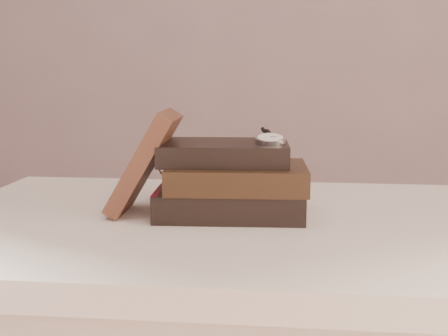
# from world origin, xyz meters

# --- Properties ---
(table) EXTENTS (1.00, 0.60, 0.75)m
(table) POSITION_xyz_m (0.00, 0.35, 0.66)
(table) COLOR silver
(table) RESTS_ON ground
(book_stack) EXTENTS (0.24, 0.17, 0.12)m
(book_stack) POSITION_xyz_m (-0.03, 0.37, 0.80)
(book_stack) COLOR black
(book_stack) RESTS_ON table
(journal) EXTENTS (0.12, 0.11, 0.17)m
(journal) POSITION_xyz_m (-0.17, 0.36, 0.83)
(journal) COLOR #3A1E16
(journal) RESTS_ON table
(pocket_watch) EXTENTS (0.05, 0.15, 0.02)m
(pocket_watch) POSITION_xyz_m (0.03, 0.37, 0.87)
(pocket_watch) COLOR silver
(pocket_watch) RESTS_ON book_stack
(eyeglasses) EXTENTS (0.10, 0.12, 0.05)m
(eyeglasses) POSITION_xyz_m (-0.12, 0.45, 0.82)
(eyeglasses) COLOR silver
(eyeglasses) RESTS_ON book_stack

